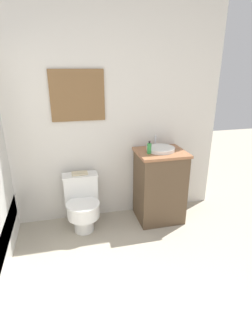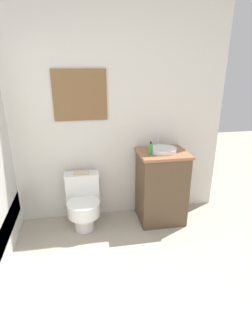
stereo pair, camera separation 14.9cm
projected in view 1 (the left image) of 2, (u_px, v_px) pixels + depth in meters
wall_back at (63, 114)px, 2.78m from camera, size 3.60×0.07×2.50m
toilet at (82, 203)px, 2.89m from camera, size 0.39×0.49×0.61m
vanity at (159, 186)px, 3.05m from camera, size 0.54×0.48×0.84m
sink at (161, 149)px, 2.91m from camera, size 0.31×0.35×0.13m
soap_bottle at (149, 148)px, 2.80m from camera, size 0.05×0.05×0.14m
book_on_tank at (80, 173)px, 2.89m from camera, size 0.17×0.09×0.02m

